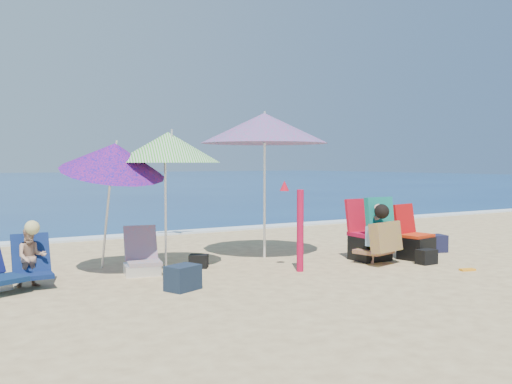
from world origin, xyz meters
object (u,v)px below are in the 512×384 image
umbrella_turquoise (264,128)px  person_left (31,257)px  furled_umbrella (297,222)px  umbrella_striped (168,147)px  chair_rainbow (142,261)px  person_center (379,235)px  umbrella_blue (114,158)px  camp_chair_left (414,243)px  camp_chair_right (370,237)px

umbrella_turquoise → person_left: 4.05m
furled_umbrella → person_left: size_ratio=1.55×
umbrella_striped → chair_rainbow: size_ratio=3.09×
furled_umbrella → person_center: bearing=-6.0°
umbrella_blue → chair_rainbow: size_ratio=3.01×
umbrella_striped → chair_rainbow: umbrella_striped is taller
umbrella_turquoise → person_left: size_ratio=3.15×
umbrella_striped → person_left: 2.35m
furled_umbrella → umbrella_blue: bearing=154.9°
umbrella_turquoise → furled_umbrella: 1.90m
umbrella_blue → person_center: (3.70, -1.23, -1.16)m
camp_chair_left → person_center: person_center is taller
chair_rainbow → umbrella_striped: bearing=12.7°
camp_chair_right → umbrella_striped: bearing=163.8°
camp_chair_left → chair_rainbow: bearing=166.1°
umbrella_blue → furled_umbrella: 2.69m
umbrella_striped → person_center: bearing=-21.7°
umbrella_striped → chair_rainbow: 1.65m
furled_umbrella → camp_chair_right: bearing=5.3°
umbrella_blue → chair_rainbow: bearing=-25.6°
chair_rainbow → camp_chair_left: size_ratio=0.75×
camp_chair_left → camp_chair_right: (-0.70, 0.25, 0.10)m
camp_chair_right → person_left: camp_chair_right is taller
umbrella_blue → camp_chair_left: 4.84m
umbrella_blue → furled_umbrella: size_ratio=1.53×
umbrella_turquoise → person_left: bearing=-172.7°
person_left → camp_chair_left: bearing=-9.3°
umbrella_striped → furled_umbrella: (1.53, -1.02, -1.05)m
furled_umbrella → camp_chair_left: furled_umbrella is taller
person_center → furled_umbrella: bearing=174.0°
umbrella_turquoise → umbrella_striped: (-1.75, -0.25, -0.34)m
furled_umbrella → camp_chair_left: size_ratio=1.47×
umbrella_striped → chair_rainbow: bearing=-167.3°
umbrella_turquoise → person_center: 2.48m
umbrella_turquoise → camp_chair_right: (1.28, -1.13, -1.73)m
umbrella_striped → camp_chair_right: bearing=-16.2°
umbrella_blue → person_left: 1.69m
furled_umbrella → camp_chair_right: size_ratio=1.27×
umbrella_turquoise → person_center: size_ratio=2.83×
person_center → person_left: (-4.83, 0.95, -0.07)m
person_center → person_left: bearing=168.9°
camp_chair_right → person_center: bearing=-107.1°
camp_chair_left → camp_chair_right: 0.75m
umbrella_turquoise → umbrella_blue: bearing=-175.6°
furled_umbrella → camp_chair_left: 2.24m
camp_chair_left → umbrella_blue: bearing=165.2°
chair_rainbow → person_center: 3.55m
umbrella_striped → furled_umbrella: size_ratio=1.57×
chair_rainbow → umbrella_blue: bearing=154.4°
furled_umbrella → chair_rainbow: (-1.97, 0.92, -0.53)m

